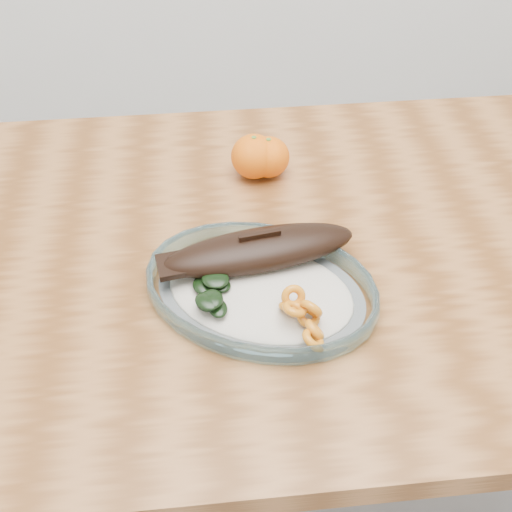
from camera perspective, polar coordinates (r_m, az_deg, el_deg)
The scene contains 5 objects.
ground at distance 1.58m, azimuth 1.11°, elevation -19.52°, with size 3.00×3.00×0.00m, color slate.
dining_table at distance 1.05m, azimuth 1.58°, elevation -2.93°, with size 1.20×0.80×0.75m.
plated_meal at distance 0.89m, azimuth 0.38°, elevation -2.52°, with size 0.77×0.77×0.08m.
orange_left at distance 1.09m, azimuth 1.10°, elevation 8.79°, with size 0.07×0.07×0.07m, color #E54B04.
orange_right at distance 1.09m, azimuth -0.18°, elevation 8.84°, with size 0.08×0.08×0.08m, color #E54B04.
Camera 1 is at (-0.10, -0.72, 1.40)m, focal length 45.00 mm.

